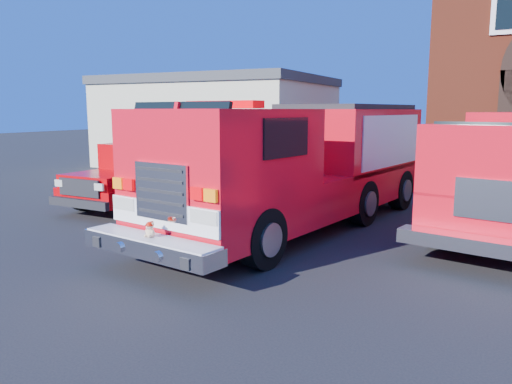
% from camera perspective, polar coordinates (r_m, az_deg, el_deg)
% --- Properties ---
extents(ground, '(100.00, 100.00, 0.00)m').
position_cam_1_polar(ground, '(10.28, 2.97, -6.19)').
color(ground, black).
rests_on(ground, ground).
extents(side_building, '(10.20, 8.20, 4.35)m').
position_cam_1_polar(side_building, '(25.59, -4.14, 8.11)').
color(side_building, beige).
rests_on(side_building, ground).
extents(fire_engine, '(4.27, 9.79, 2.92)m').
position_cam_1_polar(fire_engine, '(11.75, 5.47, 3.26)').
color(fire_engine, black).
rests_on(fire_engine, ground).
extents(pickup_truck, '(2.20, 5.59, 1.80)m').
position_cam_1_polar(pickup_truck, '(15.14, -12.06, 1.95)').
color(pickup_truck, black).
rests_on(pickup_truck, ground).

